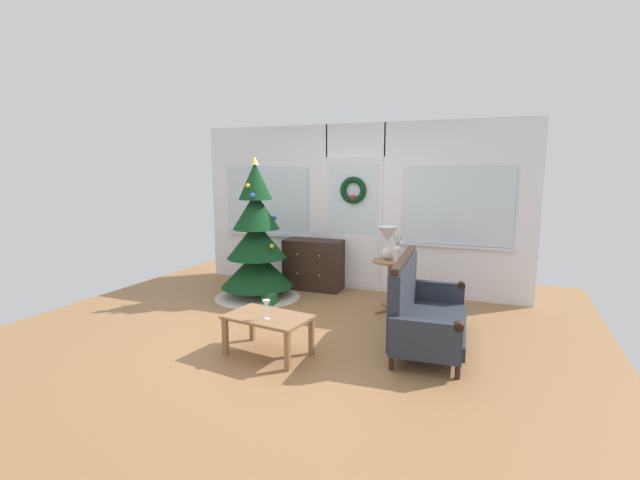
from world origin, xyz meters
The scene contains 11 objects.
ground_plane centered at (0.00, 0.00, 0.00)m, with size 6.76×6.76×0.00m, color #996B42.
back_wall_with_door centered at (0.00, 2.08, 1.28)m, with size 5.20×0.19×2.55m.
christmas_tree centered at (-1.16, 1.06, 0.74)m, with size 1.26×1.26×2.05m.
dresser_cabinet centered at (-0.57, 1.79, 0.39)m, with size 0.91×0.47×0.78m.
settee_sofa centered at (1.38, 0.15, 0.38)m, with size 0.82×1.62×0.96m.
side_table centered at (0.80, 1.16, 0.49)m, with size 0.50×0.48×0.69m.
table_lamp centered at (0.74, 1.20, 0.97)m, with size 0.28×0.28×0.44m.
flower_vase centered at (0.90, 1.10, 0.80)m, with size 0.11×0.10×0.35m.
coffee_table centered at (0.00, -0.71, 0.35)m, with size 0.90×0.62×0.41m.
wine_glass centered at (0.04, -0.81, 0.55)m, with size 0.08×0.08×0.20m.
gift_box centered at (-0.81, 0.78, 0.09)m, with size 0.18×0.16×0.18m, color #266633.
Camera 1 is at (2.15, -4.55, 1.88)m, focal length 25.28 mm.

